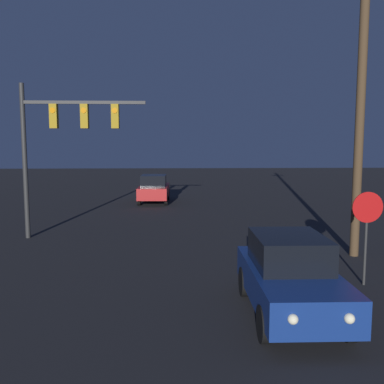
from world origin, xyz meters
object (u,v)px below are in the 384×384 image
at_px(traffic_signal_mast, 60,133).
at_px(utility_pole, 361,101).
at_px(car_near, 290,276).
at_px(car_far, 154,189).
at_px(stop_sign, 367,220).

distance_m(traffic_signal_mast, utility_pole, 10.57).
xyz_separation_m(car_near, traffic_signal_mast, (-6.68, 7.72, 3.15)).
height_order(traffic_signal_mast, utility_pole, utility_pole).
relative_size(car_far, traffic_signal_mast, 0.69).
bearing_deg(stop_sign, utility_pole, 71.57).
relative_size(stop_sign, utility_pole, 0.25).
bearing_deg(traffic_signal_mast, stop_sign, -33.01).
height_order(car_near, stop_sign, stop_sign).
xyz_separation_m(car_near, car_far, (-3.64, 17.19, 0.00)).
bearing_deg(car_near, traffic_signal_mast, -48.44).
bearing_deg(stop_sign, traffic_signal_mast, 146.99).
relative_size(car_far, utility_pole, 0.42).
bearing_deg(car_far, utility_pole, -59.11).
distance_m(car_far, utility_pole, 14.96).
height_order(traffic_signal_mast, stop_sign, traffic_signal_mast).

